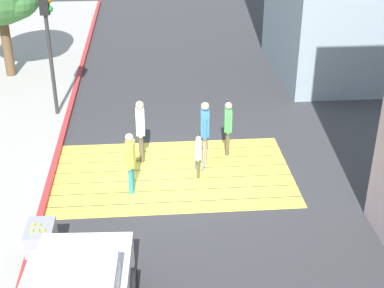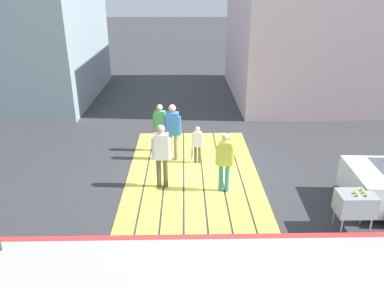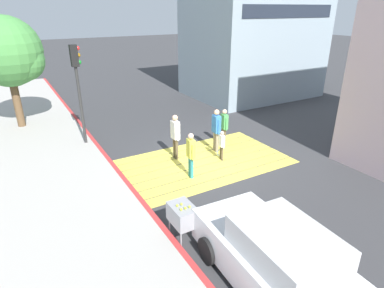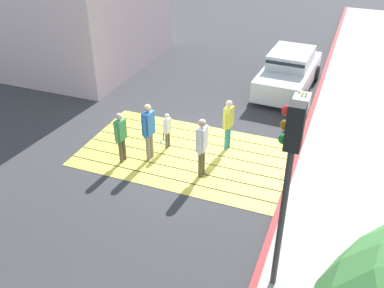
{
  "view_description": "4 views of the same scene",
  "coord_description": "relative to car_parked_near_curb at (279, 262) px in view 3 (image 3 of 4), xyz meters",
  "views": [
    {
      "loc": [
        -0.56,
        -13.07,
        7.71
      ],
      "look_at": [
        0.49,
        -0.35,
        1.09
      ],
      "focal_mm": 52.35,
      "sensor_mm": 36.0,
      "label": 1
    },
    {
      "loc": [
        -9.92,
        0.22,
        5.12
      ],
      "look_at": [
        0.4,
        0.02,
        0.76
      ],
      "focal_mm": 35.14,
      "sensor_mm": 36.0,
      "label": 2
    },
    {
      "loc": [
        -6.15,
        -9.56,
        5.56
      ],
      "look_at": [
        -0.66,
        -0.14,
        0.95
      ],
      "focal_mm": 30.17,
      "sensor_mm": 36.0,
      "label": 3
    },
    {
      "loc": [
        -4.27,
        10.42,
        7.3
      ],
      "look_at": [
        -0.56,
        0.9,
        1.01
      ],
      "focal_mm": 40.46,
      "sensor_mm": 36.0,
      "label": 4
    }
  ],
  "objects": [
    {
      "name": "pedestrian_adult_lead",
      "position": [
        2.92,
        6.61,
        0.33
      ],
      "size": [
        0.27,
        0.53,
        1.82
      ],
      "color": "gray",
      "rests_on": "ground"
    },
    {
      "name": "traffic_light_corner",
      "position": [
        -1.58,
        10.06,
        2.3
      ],
      "size": [
        0.39,
        0.28,
        4.24
      ],
      "color": "#2D2D2D",
      "rests_on": "ground"
    },
    {
      "name": "crosswalk_stripes",
      "position": [
        2.0,
        6.01,
        -0.73
      ],
      "size": [
        6.4,
        3.8,
        0.01
      ],
      "color": "#EAD64C",
      "rests_on": "ground"
    },
    {
      "name": "street_tree",
      "position": [
        -3.73,
        13.81,
        2.9
      ],
      "size": [
        3.2,
        3.2,
        5.32
      ],
      "color": "brown",
      "rests_on": "ground"
    },
    {
      "name": "pedestrian_child_with_racket",
      "position": [
        2.68,
        5.86,
        -0.06
      ],
      "size": [
        0.29,
        0.38,
        1.2
      ],
      "color": "brown",
      "rests_on": "ground"
    },
    {
      "name": "tennis_ball_cart",
      "position": [
        -0.9,
        2.5,
        -0.04
      ],
      "size": [
        0.56,
        0.8,
        1.02
      ],
      "color": "#99999E",
      "rests_on": "ground"
    },
    {
      "name": "curb_painted",
      "position": [
        -1.25,
        6.01,
        -0.67
      ],
      "size": [
        0.16,
        40.0,
        0.13
      ],
      "primitive_type": "cube",
      "color": "#BC3333",
      "rests_on": "ground"
    },
    {
      "name": "pedestrian_adult_side",
      "position": [
        3.62,
        7.04,
        0.21
      ],
      "size": [
        0.24,
        0.48,
        1.62
      ],
      "color": "brown",
      "rests_on": "ground"
    },
    {
      "name": "ground_plane",
      "position": [
        2.0,
        6.01,
        -0.73
      ],
      "size": [
        120.0,
        120.0,
        0.0
      ],
      "primitive_type": "plane",
      "color": "#38383A"
    },
    {
      "name": "pedestrian_adult_trailing",
      "position": [
        0.91,
        5.2,
        0.24
      ],
      "size": [
        0.26,
        0.49,
        1.67
      ],
      "color": "teal",
      "rests_on": "ground"
    },
    {
      "name": "building_far_north",
      "position": [
        10.5,
        13.62,
        4.17
      ],
      "size": [
        8.0,
        6.03,
        9.8
      ],
      "color": "#8C9EA8",
      "rests_on": "ground"
    },
    {
      "name": "pedestrian_teen_behind",
      "position": [
        1.17,
        6.86,
        0.32
      ],
      "size": [
        0.23,
        0.53,
        1.81
      ],
      "color": "brown",
      "rests_on": "ground"
    },
    {
      "name": "car_parked_near_curb",
      "position": [
        0.0,
        0.0,
        0.0
      ],
      "size": [
        2.15,
        4.39,
        1.57
      ],
      "color": "white",
      "rests_on": "ground"
    },
    {
      "name": "sidewalk_west",
      "position": [
        -3.6,
        6.01,
        -0.67
      ],
      "size": [
        4.8,
        40.0,
        0.12
      ],
      "primitive_type": "cube",
      "color": "#ADA8A0",
      "rests_on": "ground"
    }
  ]
}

